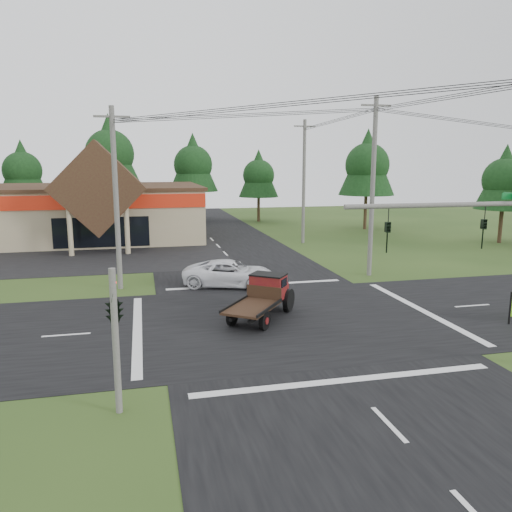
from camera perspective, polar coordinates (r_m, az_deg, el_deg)
name	(u,v)px	position (r m, az deg, el deg)	size (l,w,h in m)	color
ground	(288,319)	(24.00, 3.69, -7.25)	(120.00, 120.00, 0.00)	#284117
road_ns	(288,319)	(23.99, 3.69, -7.23)	(12.00, 120.00, 0.02)	black
road_ew	(288,319)	(23.99, 3.69, -7.22)	(120.00, 12.00, 0.02)	black
parking_apron	(46,259)	(42.17, -22.86, -0.28)	(28.00, 14.00, 0.02)	black
cvs_building	(45,211)	(52.43, -23.01, 4.73)	(30.40, 18.20, 9.19)	tan
traffic_signal_corner	(114,297)	(15.06, -15.96, -4.48)	(0.53, 2.48, 4.40)	#595651
utility_pole_nw	(116,198)	(29.97, -15.71, 6.45)	(2.00, 0.30, 10.50)	#595651
utility_pole_ne	(373,186)	(33.29, 13.19, 7.80)	(2.00, 0.30, 11.50)	#595651
utility_pole_n	(304,181)	(46.27, 5.49, 8.53)	(2.00, 0.30, 11.20)	#595651
tree_row_b	(22,169)	(65.26, -25.16, 9.02)	(5.60, 5.60, 10.10)	#332316
tree_row_c	(109,151)	(62.98, -16.40, 11.39)	(7.28, 7.28, 13.13)	#332316
tree_row_d	(193,163)	(64.21, -7.20, 10.51)	(6.16, 6.16, 11.11)	#332316
tree_row_e	(259,174)	(63.59, 0.30, 9.38)	(5.04, 5.04, 9.09)	#332316
tree_side_ne	(367,163)	(57.42, 12.60, 10.35)	(6.16, 6.16, 11.11)	#332316
tree_side_e_near	(505,178)	(51.53, 26.56, 8.01)	(5.04, 5.04, 9.09)	#332316
antique_flatbed_truck	(260,298)	(23.73, 0.52, -4.86)	(1.87, 4.90, 2.05)	#5B0D15
white_pickup	(230,273)	(30.16, -2.95, -2.00)	(2.59, 5.62, 1.56)	white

